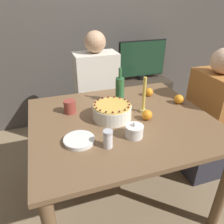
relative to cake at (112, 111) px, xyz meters
name	(u,v)px	position (x,y,z in m)	size (l,w,h in m)	color
ground_plane	(120,194)	(0.06, -0.03, -0.79)	(12.00, 12.00, 0.00)	#8C7556
wall_behind	(78,14)	(0.06, 1.37, 0.51)	(8.00, 0.05, 2.60)	#4C4742
dining_table	(122,132)	(0.06, -0.03, -0.16)	(1.22, 1.06, 0.74)	brown
cake	(112,111)	(0.00, 0.00, 0.00)	(0.26, 0.26, 0.11)	white
sugar_bowl	(134,131)	(0.06, -0.25, -0.01)	(0.11, 0.11, 0.10)	white
sugar_shaker	(108,139)	(-0.12, -0.30, 0.00)	(0.06, 0.06, 0.11)	white
plate_stack	(79,140)	(-0.27, -0.20, -0.04)	(0.18, 0.18, 0.02)	white
candle	(144,98)	(0.24, 0.02, 0.05)	(0.05, 0.05, 0.26)	tan
bottle	(120,90)	(0.14, 0.22, 0.06)	(0.07, 0.07, 0.28)	#2D6638
cup	(70,107)	(-0.26, 0.17, 0.00)	(0.09, 0.09, 0.09)	#993D33
orange_fruit_0	(147,115)	(0.22, -0.09, -0.02)	(0.07, 0.07, 0.07)	orange
orange_fruit_1	(179,99)	(0.57, 0.05, -0.02)	(0.07, 0.07, 0.07)	orange
orange_fruit_2	(149,92)	(0.41, 0.26, -0.02)	(0.07, 0.07, 0.07)	orange
person_man_blue_shirt	(97,102)	(0.08, 0.70, -0.26)	(0.40, 0.34, 1.22)	#595960
person_woman_floral	(208,126)	(0.87, 0.01, -0.29)	(0.34, 0.40, 1.16)	#2D2D38
side_cabinet	(140,99)	(0.75, 1.10, -0.51)	(0.65, 0.45, 0.56)	#382D23
tv_monitor	(142,60)	(0.75, 1.10, 0.01)	(0.59, 0.10, 0.47)	black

